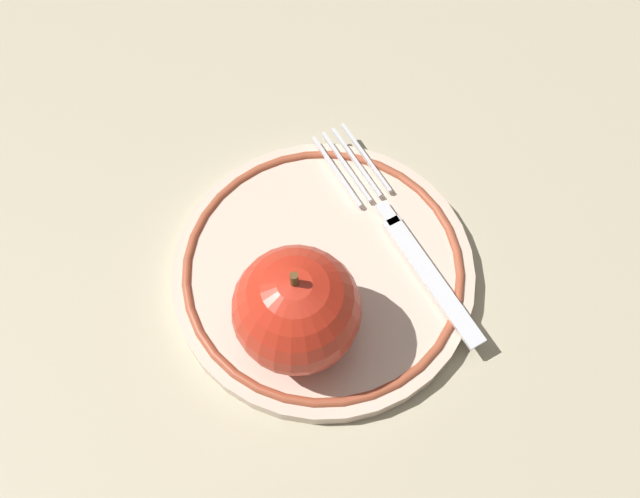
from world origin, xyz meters
name	(u,v)px	position (x,y,z in m)	size (l,w,h in m)	color
ground_plane	(336,266)	(0.00, 0.00, 0.00)	(2.00, 2.00, 0.00)	#B6AB8D
plate	(320,268)	(0.00, 0.01, 0.01)	(0.20, 0.20, 0.02)	beige
apple_red_whole	(297,310)	(-0.02, 0.05, 0.05)	(0.08, 0.08, 0.09)	red
fork	(402,236)	(-0.02, -0.04, 0.02)	(0.19, 0.06, 0.00)	silver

